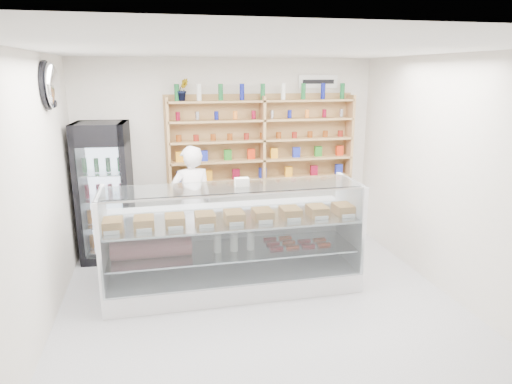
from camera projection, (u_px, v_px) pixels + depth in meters
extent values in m
plane|color=#B0B0B5|center=(267.00, 317.00, 4.98)|extent=(5.00, 5.00, 0.00)
plane|color=white|center=(269.00, 49.00, 4.26)|extent=(5.00, 5.00, 0.00)
plane|color=silver|center=(228.00, 152.00, 6.98)|extent=(4.50, 0.00, 4.50)
plane|color=silver|center=(389.00, 320.00, 2.26)|extent=(4.50, 0.00, 4.50)
plane|color=silver|center=(28.00, 207.00, 4.15)|extent=(0.00, 5.00, 5.00)
plane|color=silver|center=(463.00, 182.00, 5.09)|extent=(0.00, 5.00, 5.00)
cube|color=white|center=(234.00, 279.00, 5.60)|extent=(3.03, 0.86, 0.25)
cube|color=white|center=(228.00, 234.00, 5.87)|extent=(3.03, 0.05, 0.64)
cube|color=silver|center=(233.00, 250.00, 5.50)|extent=(2.91, 0.75, 0.02)
cube|color=silver|center=(233.00, 220.00, 5.41)|extent=(2.97, 0.79, 0.02)
cube|color=silver|center=(239.00, 241.00, 5.05)|extent=(2.97, 0.12, 1.05)
cube|color=silver|center=(233.00, 187.00, 5.25)|extent=(2.97, 0.60, 0.01)
imported|color=white|center=(192.00, 203.00, 6.41)|extent=(0.65, 0.48, 1.63)
cube|color=black|center=(105.00, 192.00, 6.37)|extent=(0.75, 0.73, 1.94)
cube|color=#320539|center=(100.00, 136.00, 5.87)|extent=(0.68, 0.08, 0.27)
cube|color=silver|center=(105.00, 204.00, 6.08)|extent=(0.59, 0.05, 1.53)
cube|color=#A4744D|center=(169.00, 144.00, 6.59)|extent=(0.04, 0.28, 1.33)
cube|color=#A4744D|center=(263.00, 141.00, 6.88)|extent=(0.04, 0.28, 1.33)
cube|color=#A4744D|center=(349.00, 138.00, 7.18)|extent=(0.04, 0.28, 1.33)
cube|color=#A4744D|center=(262.00, 179.00, 7.03)|extent=(2.80, 0.28, 0.03)
cube|color=#A4744D|center=(263.00, 159.00, 6.96)|extent=(2.80, 0.28, 0.03)
cube|color=#A4744D|center=(263.00, 140.00, 6.88)|extent=(2.80, 0.28, 0.03)
cube|color=#A4744D|center=(263.00, 120.00, 6.80)|extent=(2.80, 0.28, 0.03)
cube|color=#A4744D|center=(263.00, 101.00, 6.73)|extent=(2.80, 0.28, 0.03)
imported|color=#1E6626|center=(183.00, 90.00, 6.45)|extent=(0.20, 0.17, 0.31)
ellipsoid|color=silver|center=(51.00, 85.00, 5.03)|extent=(0.15, 0.50, 0.50)
cube|color=white|center=(318.00, 82.00, 6.98)|extent=(0.62, 0.03, 0.20)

